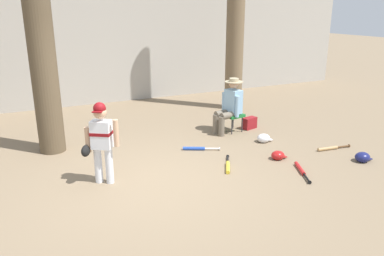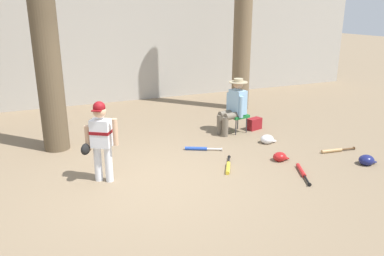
% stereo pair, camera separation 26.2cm
% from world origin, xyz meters
% --- Properties ---
extents(ground_plane, '(60.00, 60.00, 0.00)m').
position_xyz_m(ground_plane, '(0.00, 0.00, 0.00)').
color(ground_plane, '#7F6B51').
extents(concrete_back_wall, '(18.00, 0.36, 2.98)m').
position_xyz_m(concrete_back_wall, '(0.00, 5.78, 1.49)').
color(concrete_back_wall, '#ADA89E').
rests_on(concrete_back_wall, ground).
extents(tree_behind_spectator, '(0.63, 0.63, 5.92)m').
position_xyz_m(tree_behind_spectator, '(3.61, 3.51, 2.65)').
color(tree_behind_spectator, brown).
rests_on(tree_behind_spectator, ground).
extents(young_ballplayer, '(0.60, 0.38, 1.31)m').
position_xyz_m(young_ballplayer, '(-0.71, 0.34, 0.74)').
color(young_ballplayer, white).
rests_on(young_ballplayer, ground).
extents(folding_stool, '(0.46, 0.46, 0.41)m').
position_xyz_m(folding_stool, '(2.49, 1.70, 0.36)').
color(folding_stool, '#196B2D').
rests_on(folding_stool, ground).
extents(seated_spectator, '(0.68, 0.54, 1.20)m').
position_xyz_m(seated_spectator, '(2.40, 1.68, 0.64)').
color(seated_spectator, '#6B6051').
rests_on(seated_spectator, ground).
extents(handbag_beside_stool, '(0.38, 0.26, 0.26)m').
position_xyz_m(handbag_beside_stool, '(2.95, 1.72, 0.13)').
color(handbag_beside_stool, maroon).
rests_on(handbag_beside_stool, ground).
extents(bat_yellow_trainer, '(0.43, 0.66, 0.07)m').
position_xyz_m(bat_yellow_trainer, '(1.36, -0.01, 0.03)').
color(bat_yellow_trainer, yellow).
rests_on(bat_yellow_trainer, ground).
extents(bat_red_barrel, '(0.39, 0.74, 0.07)m').
position_xyz_m(bat_red_barrel, '(2.39, -0.69, 0.03)').
color(bat_red_barrel, red).
rests_on(bat_red_barrel, ground).
extents(bat_wood_tan, '(0.74, 0.15, 0.07)m').
position_xyz_m(bat_wood_tan, '(3.61, -0.12, 0.03)').
color(bat_wood_tan, tan).
rests_on(bat_wood_tan, ground).
extents(bat_blue_youth, '(0.67, 0.39, 0.07)m').
position_xyz_m(bat_blue_youth, '(1.25, 0.99, 0.03)').
color(bat_blue_youth, '#2347AD').
rests_on(bat_blue_youth, ground).
extents(batting_helmet_red, '(0.29, 0.23, 0.17)m').
position_xyz_m(batting_helmet_red, '(2.38, -0.07, 0.07)').
color(batting_helmet_red, '#A81919').
rests_on(batting_helmet_red, ground).
extents(batting_helmet_navy, '(0.32, 0.25, 0.19)m').
position_xyz_m(batting_helmet_navy, '(3.69, -0.82, 0.08)').
color(batting_helmet_navy, navy).
rests_on(batting_helmet_navy, ground).
extents(batting_helmet_white, '(0.32, 0.25, 0.19)m').
position_xyz_m(batting_helmet_white, '(2.71, 0.82, 0.08)').
color(batting_helmet_white, silver).
rests_on(batting_helmet_white, ground).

